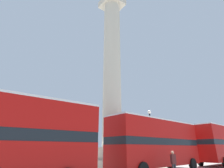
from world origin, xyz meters
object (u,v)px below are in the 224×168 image
(bus_c, at_px, (222,143))
(pedestrian_near_lamp, at_px, (173,162))
(monument_column, at_px, (112,92))
(street_lamp, at_px, (151,137))
(bus_b, at_px, (157,142))

(bus_c, relative_size, pedestrian_near_lamp, 6.61)
(monument_column, relative_size, bus_c, 1.93)
(street_lamp, bearing_deg, monument_column, 152.98)
(bus_b, xyz_separation_m, bus_c, (12.02, -0.29, 0.09))
(monument_column, xyz_separation_m, bus_c, (14.21, -4.07, -5.17))
(bus_c, bearing_deg, monument_column, 160.50)
(bus_b, bearing_deg, pedestrian_near_lamp, -122.35)
(pedestrian_near_lamp, bearing_deg, street_lamp, -121.87)
(bus_b, height_order, street_lamp, street_lamp)
(bus_b, height_order, bus_c, bus_c)
(monument_column, xyz_separation_m, bus_b, (2.19, -3.78, -5.27))
(street_lamp, relative_size, pedestrian_near_lamp, 3.41)
(pedestrian_near_lamp, bearing_deg, monument_column, -81.32)
(bus_b, distance_m, pedestrian_near_lamp, 3.10)
(monument_column, height_order, pedestrian_near_lamp, monument_column)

